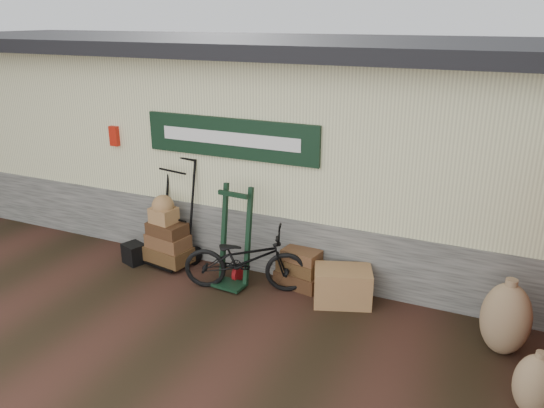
{
  "coord_description": "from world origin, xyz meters",
  "views": [
    {
      "loc": [
        3.16,
        -5.26,
        3.53
      ],
      "look_at": [
        0.36,
        0.9,
        1.12
      ],
      "focal_mm": 35.0,
      "sensor_mm": 36.0,
      "label": 1
    }
  ],
  "objects_px": {
    "wicker_hamper": "(343,286)",
    "bicycle": "(245,256)",
    "suitcase_stack": "(300,267)",
    "porter_trolley": "(175,211)",
    "green_barrow": "(234,237)",
    "black_trunk": "(134,253)"
  },
  "relations": [
    {
      "from": "porter_trolley",
      "to": "bicycle",
      "type": "distance_m",
      "value": 1.42
    },
    {
      "from": "black_trunk",
      "to": "bicycle",
      "type": "height_order",
      "value": "bicycle"
    },
    {
      "from": "black_trunk",
      "to": "green_barrow",
      "type": "bearing_deg",
      "value": 1.62
    },
    {
      "from": "green_barrow",
      "to": "suitcase_stack",
      "type": "relative_size",
      "value": 2.26
    },
    {
      "from": "green_barrow",
      "to": "wicker_hamper",
      "type": "height_order",
      "value": "green_barrow"
    },
    {
      "from": "porter_trolley",
      "to": "black_trunk",
      "type": "xyz_separation_m",
      "value": [
        -0.56,
        -0.33,
        -0.66
      ]
    },
    {
      "from": "suitcase_stack",
      "to": "bicycle",
      "type": "distance_m",
      "value": 0.77
    },
    {
      "from": "black_trunk",
      "to": "bicycle",
      "type": "bearing_deg",
      "value": -0.66
    },
    {
      "from": "suitcase_stack",
      "to": "porter_trolley",
      "type": "bearing_deg",
      "value": -178.86
    },
    {
      "from": "bicycle",
      "to": "suitcase_stack",
      "type": "bearing_deg",
      "value": -77.02
    },
    {
      "from": "suitcase_stack",
      "to": "bicycle",
      "type": "height_order",
      "value": "bicycle"
    },
    {
      "from": "suitcase_stack",
      "to": "wicker_hamper",
      "type": "relative_size",
      "value": 0.85
    },
    {
      "from": "wicker_hamper",
      "to": "black_trunk",
      "type": "height_order",
      "value": "wicker_hamper"
    },
    {
      "from": "porter_trolley",
      "to": "green_barrow",
      "type": "relative_size",
      "value": 1.16
    },
    {
      "from": "wicker_hamper",
      "to": "bicycle",
      "type": "xyz_separation_m",
      "value": [
        -1.31,
        -0.19,
        0.25
      ]
    },
    {
      "from": "green_barrow",
      "to": "wicker_hamper",
      "type": "bearing_deg",
      "value": 9.03
    },
    {
      "from": "wicker_hamper",
      "to": "bicycle",
      "type": "relative_size",
      "value": 0.43
    },
    {
      "from": "green_barrow",
      "to": "wicker_hamper",
      "type": "xyz_separation_m",
      "value": [
        1.51,
        0.12,
        -0.46
      ]
    },
    {
      "from": "green_barrow",
      "to": "suitcase_stack",
      "type": "height_order",
      "value": "green_barrow"
    },
    {
      "from": "wicker_hamper",
      "to": "porter_trolley",
      "type": "bearing_deg",
      "value": 176.62
    },
    {
      "from": "green_barrow",
      "to": "bicycle",
      "type": "distance_m",
      "value": 0.3
    },
    {
      "from": "wicker_hamper",
      "to": "black_trunk",
      "type": "distance_m",
      "value": 3.21
    }
  ]
}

